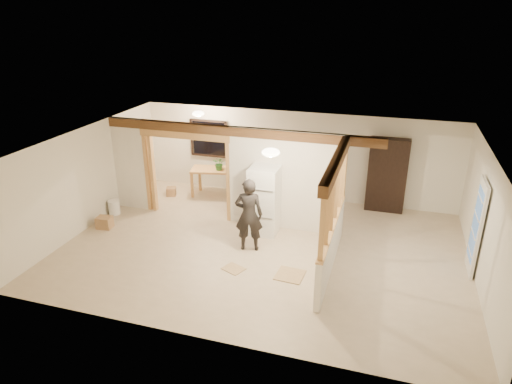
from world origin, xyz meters
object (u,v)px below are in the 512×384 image
(refrigerator, at_px, (264,200))
(work_table, at_px, (215,182))
(woman, at_px, (249,215))
(shop_vac, at_px, (136,190))
(bookshelf, at_px, (387,175))

(refrigerator, distance_m, work_table, 2.69)
(refrigerator, height_order, woman, woman)
(shop_vac, bearing_deg, woman, -23.21)
(work_table, height_order, shop_vac, work_table)
(woman, xyz_separation_m, work_table, (-1.90, 2.70, -0.43))
(woman, height_order, bookshelf, bookshelf)
(refrigerator, height_order, shop_vac, refrigerator)
(refrigerator, distance_m, bookshelf, 3.53)
(woman, bearing_deg, work_table, -67.61)
(work_table, relative_size, bookshelf, 0.67)
(refrigerator, distance_m, shop_vac, 4.10)
(woman, relative_size, work_table, 1.28)
(refrigerator, relative_size, shop_vac, 2.52)
(woman, xyz_separation_m, shop_vac, (-3.91, 1.68, -0.53))
(work_table, bearing_deg, bookshelf, -6.76)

